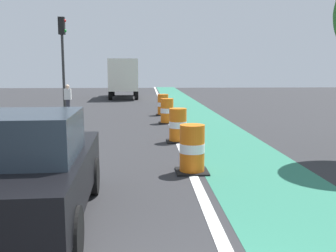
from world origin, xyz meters
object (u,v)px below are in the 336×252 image
object	(u,v)px
traffic_barrel_front	(192,149)
traffic_barrel_back	(167,111)
traffic_barrel_mid	(178,126)
pedestrian_crossing	(68,99)
delivery_truck_down_block	(123,76)
parked_sedan_nearest	(24,170)
traffic_light_corner	(63,48)
traffic_barrel_far	(163,105)

from	to	relation	value
traffic_barrel_front	traffic_barrel_back	xyz separation A→B (m)	(-0.15, 8.18, 0.00)
traffic_barrel_mid	pedestrian_crossing	distance (m)	8.74
traffic_barrel_front	pedestrian_crossing	world-z (taller)	pedestrian_crossing
delivery_truck_down_block	parked_sedan_nearest	bearing A→B (deg)	-89.50
traffic_barrel_front	traffic_light_corner	distance (m)	13.94
parked_sedan_nearest	traffic_barrel_back	distance (m)	11.29
traffic_barrel_mid	pedestrian_crossing	bearing A→B (deg)	124.84
traffic_barrel_far	pedestrian_crossing	distance (m)	4.84
traffic_barrel_mid	traffic_barrel_far	distance (m)	7.57
parked_sedan_nearest	traffic_light_corner	xyz separation A→B (m)	(-2.68, 15.25, 2.67)
traffic_barrel_far	traffic_barrel_front	bearing A→B (deg)	-88.98
traffic_barrel_front	traffic_barrel_mid	size ratio (longest dim) A/B	1.00
traffic_light_corner	traffic_barrel_far	bearing A→B (deg)	-12.05
traffic_barrel_front	pedestrian_crossing	size ratio (longest dim) A/B	0.68
traffic_barrel_back	traffic_barrel_front	bearing A→B (deg)	-88.94
parked_sedan_nearest	delivery_truck_down_block	distance (m)	27.19
traffic_barrel_front	traffic_barrel_far	distance (m)	11.33
traffic_barrel_far	delivery_truck_down_block	world-z (taller)	delivery_truck_down_block
parked_sedan_nearest	traffic_barrel_front	xyz separation A→B (m)	(2.82, 2.79, -0.30)
parked_sedan_nearest	traffic_barrel_mid	size ratio (longest dim) A/B	3.84
delivery_truck_down_block	traffic_light_corner	size ratio (longest dim) A/B	1.51
delivery_truck_down_block	traffic_barrel_back	bearing A→B (deg)	-79.84
traffic_barrel_back	parked_sedan_nearest	bearing A→B (deg)	-103.68
parked_sedan_nearest	delivery_truck_down_block	world-z (taller)	delivery_truck_down_block
parked_sedan_nearest	traffic_barrel_back	world-z (taller)	parked_sedan_nearest
traffic_barrel_mid	traffic_barrel_far	bearing A→B (deg)	91.36
traffic_barrel_front	traffic_barrel_mid	world-z (taller)	same
parked_sedan_nearest	pedestrian_crossing	distance (m)	13.89
traffic_barrel_far	pedestrian_crossing	size ratio (longest dim) A/B	0.68
traffic_barrel_front	traffic_barrel_mid	bearing A→B (deg)	90.34
parked_sedan_nearest	traffic_barrel_back	bearing A→B (deg)	76.32
traffic_barrel_mid	delivery_truck_down_block	xyz separation A→B (m)	(-3.03, 20.62, 1.31)
parked_sedan_nearest	pedestrian_crossing	bearing A→B (deg)	99.07
parked_sedan_nearest	pedestrian_crossing	xyz separation A→B (m)	(-2.19, 13.72, 0.03)
traffic_barrel_front	delivery_truck_down_block	bearing A→B (deg)	97.14
traffic_barrel_front	delivery_truck_down_block	xyz separation A→B (m)	(-3.06, 24.38, 1.31)
parked_sedan_nearest	traffic_light_corner	size ratio (longest dim) A/B	0.82
traffic_barrel_back	traffic_barrel_far	size ratio (longest dim) A/B	1.00
pedestrian_crossing	parked_sedan_nearest	bearing A→B (deg)	-80.93
traffic_barrel_mid	traffic_barrel_back	distance (m)	4.42
traffic_barrel_far	traffic_light_corner	distance (m)	6.18
traffic_barrel_front	traffic_light_corner	world-z (taller)	traffic_light_corner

